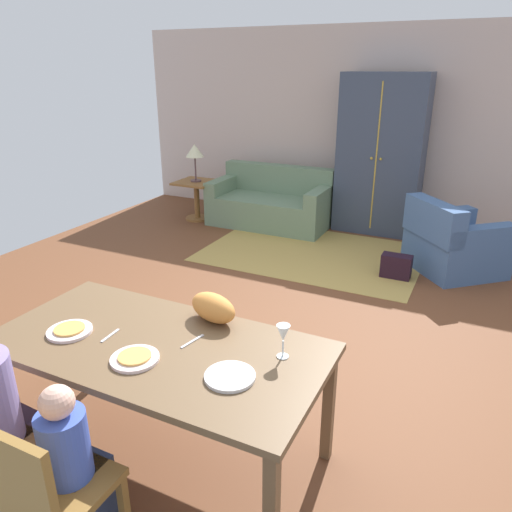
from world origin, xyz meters
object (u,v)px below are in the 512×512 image
Objects in this scene: cat at (213,308)px; couch at (271,204)px; dining_table at (157,354)px; plate_near_child at (135,359)px; dining_chair_child at (44,491)px; armoire at (381,155)px; wine_glass at (283,335)px; side_table at (197,195)px; person_child at (76,473)px; table_lamp at (195,152)px; handbag at (396,266)px; plate_near_man at (70,331)px; plate_near_woman at (230,376)px; armchair at (453,244)px.

couch is (-1.44, 4.04, -0.54)m from cat.
dining_table is 0.20m from plate_near_child.
armoire is (0.13, 5.62, 0.56)m from dining_chair_child.
side_table is (-3.06, 3.96, -0.52)m from wine_glass.
wine_glass is at bearing -83.39° from armoire.
side_table is (-2.54, 3.78, -0.47)m from cat.
wine_glass reaches higher than plate_near_child.
person_child reaches higher than couch.
table_lamp is at bearing 119.00° from plate_near_child.
side_table is (-2.39, 4.78, -0.06)m from person_child.
plate_near_child is at bearing -91.10° from cat.
cat reaches higher than handbag.
couch is 5.28× the size of handbag.
couch reaches higher than plate_near_man.
armoire is at bearing 94.40° from plate_near_woman.
wine_glass is at bearing 14.25° from plate_near_man.
side_table is (-2.91, 4.24, -0.39)m from plate_near_woman.
side_table is at bearing 124.43° from plate_near_woman.
plate_near_child reaches higher than side_table.
cat reaches higher than plate_near_child.
armoire is at bearing 88.46° from plate_near_child.
dining_table is 1.54× the size of armchair.
plate_near_child is at bearing -74.25° from couch.
armoire is 3.89× the size of table_lamp.
armchair is (1.24, 4.35, -0.11)m from person_child.
plate_near_man is at bearing -97.47° from armoire.
plate_near_woman is 0.59m from cat.
dining_chair_child is 0.94× the size of person_child.
dining_chair_child is at bearing -105.34° from armchair.
side_table is at bearing 127.74° from wine_glass.
wine_glass is (0.67, 0.18, 0.20)m from dining_table.
person_child is at bearing -45.85° from plate_near_man.
couch is at bearing 13.16° from table_lamp.
dining_chair_child is at bearing -125.50° from plate_near_woman.
wine_glass is 5.01m from table_lamp.
armchair is 0.57× the size of armoire.
dining_chair_child is 0.72× the size of armchair.
wine_glass is 0.20× the size of person_child.
person_child is (-0.00, 0.17, -0.06)m from dining_chair_child.
plate_near_child is 4.95m from side_table.
plate_near_child is 0.15× the size of couch.
plate_near_man is 0.15× the size of couch.
plate_near_woman is (0.51, -0.10, 0.08)m from dining_table.
side_table is (-2.39, 4.32, -0.39)m from plate_near_child.
couch is 1.40× the size of armchair.
table_lamp reaches higher than plate_near_man.
armchair is at bearing 65.38° from plate_near_man.
armchair is at bearing -15.33° from couch.
armchair is 0.71m from handbag.
dining_table is 7.44× the size of plate_near_man.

